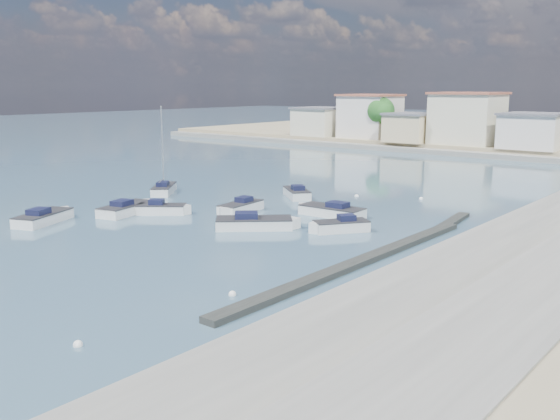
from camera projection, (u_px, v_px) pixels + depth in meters
The scene contains 13 objects.
ground at pixel (457, 190), 65.31m from camera, with size 400.00×400.00×0.00m, color #334D66.
breakwater at pixel (381, 252), 40.30m from camera, with size 2.00×31.02×0.35m.
far_shore_quay at pixel (549, 160), 88.69m from camera, with size 160.00×2.50×0.80m, color slate.
motorboat_a at pixel (46, 218), 49.92m from camera, with size 4.00×5.85×1.48m.
motorboat_b at pixel (164, 210), 53.11m from camera, with size 4.23×3.82×1.48m.
motorboat_c at pixel (329, 211), 52.43m from camera, with size 6.23×2.36×1.48m.
motorboat_d at pixel (338, 227), 46.69m from camera, with size 3.76×4.30×1.48m.
motorboat_e at pixel (129, 209), 53.45m from camera, with size 3.41×6.10×1.48m.
motorboat_f at pixel (296, 193), 61.28m from camera, with size 4.72×4.33×1.48m.
motorboat_g at pixel (239, 208), 53.78m from camera, with size 2.31×5.22×1.48m.
motorboat_h at pixel (258, 224), 47.75m from camera, with size 5.82×5.60×1.48m.
sailboat at pixel (164, 189), 63.62m from camera, with size 4.69×5.16×9.00m.
mooring_buoys at pixel (369, 240), 44.03m from camera, with size 19.41×41.01×0.41m.
Camera 1 is at (26.64, -21.57, 10.76)m, focal length 40.00 mm.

